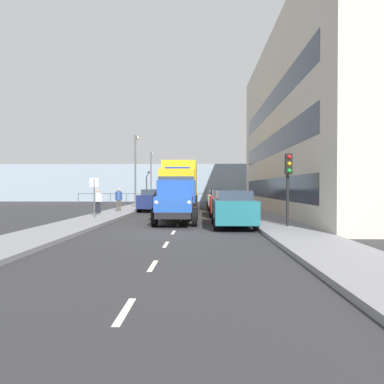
# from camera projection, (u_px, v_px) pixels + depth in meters

# --- Properties ---
(ground_plane) EXTENTS (80.00, 80.00, 0.00)m
(ground_plane) POSITION_uv_depth(u_px,v_px,m) (184.00, 216.00, 21.42)
(ground_plane) COLOR #2D2D30
(sidewalk_left) EXTENTS (2.47, 37.14, 0.15)m
(sidewalk_left) POSITION_uv_depth(u_px,v_px,m) (257.00, 215.00, 21.28)
(sidewalk_left) COLOR gray
(sidewalk_left) RESTS_ON ground_plane
(sidewalk_right) EXTENTS (2.47, 37.14, 0.15)m
(sidewalk_right) POSITION_uv_depth(u_px,v_px,m) (112.00, 214.00, 21.55)
(sidewalk_right) COLOR gray
(sidewalk_right) RESTS_ON ground_plane
(road_centreline_markings) EXTENTS (0.12, 33.22, 0.01)m
(road_centreline_markings) POSITION_uv_depth(u_px,v_px,m) (184.00, 216.00, 21.21)
(road_centreline_markings) COLOR silver
(road_centreline_markings) RESTS_ON ground_plane
(building_terrace) EXTENTS (8.22, 23.19, 12.73)m
(building_terrace) POSITION_uv_depth(u_px,v_px,m) (327.00, 125.00, 23.05)
(building_terrace) COLOR beige
(building_terrace) RESTS_ON ground_plane
(sea_horizon) EXTENTS (80.00, 0.80, 5.00)m
(sea_horizon) POSITION_uv_depth(u_px,v_px,m) (192.00, 183.00, 42.94)
(sea_horizon) COLOR #8C9EAD
(sea_horizon) RESTS_ON ground_plane
(seawall_railing) EXTENTS (28.08, 0.08, 1.20)m
(seawall_railing) POSITION_uv_depth(u_px,v_px,m) (192.00, 195.00, 39.37)
(seawall_railing) COLOR #4C5156
(seawall_railing) RESTS_ON ground_plane
(truck_vintage_blue) EXTENTS (2.17, 5.64, 2.43)m
(truck_vintage_blue) POSITION_uv_depth(u_px,v_px,m) (177.00, 201.00, 16.73)
(truck_vintage_blue) COLOR black
(truck_vintage_blue) RESTS_ON ground_plane
(lorry_cargo_yellow) EXTENTS (2.58, 8.20, 3.87)m
(lorry_cargo_yellow) POSITION_uv_depth(u_px,v_px,m) (180.00, 185.00, 25.23)
(lorry_cargo_yellow) COLOR gold
(lorry_cargo_yellow) RESTS_ON ground_plane
(car_teal_kerbside_near) EXTENTS (1.91, 4.19, 1.72)m
(car_teal_kerbside_near) POSITION_uv_depth(u_px,v_px,m) (233.00, 208.00, 15.12)
(car_teal_kerbside_near) COLOR #1E6670
(car_teal_kerbside_near) RESTS_ON ground_plane
(car_red_kerbside_1) EXTENTS (1.91, 3.98, 1.72)m
(car_red_kerbside_1) POSITION_uv_depth(u_px,v_px,m) (224.00, 203.00, 20.82)
(car_red_kerbside_1) COLOR #B21E1E
(car_red_kerbside_1) RESTS_ON ground_plane
(car_white_kerbside_2) EXTENTS (1.90, 3.86, 1.72)m
(car_white_kerbside_2) POSITION_uv_depth(u_px,v_px,m) (219.00, 199.00, 26.47)
(car_white_kerbside_2) COLOR white
(car_white_kerbside_2) RESTS_ON ground_plane
(car_maroon_kerbside_3) EXTENTS (1.78, 4.50, 1.72)m
(car_maroon_kerbside_3) POSITION_uv_depth(u_px,v_px,m) (216.00, 197.00, 31.95)
(car_maroon_kerbside_3) COLOR maroon
(car_maroon_kerbside_3) RESTS_ON ground_plane
(car_navy_oppositeside_0) EXTENTS (1.94, 3.91, 1.72)m
(car_navy_oppositeside_0) POSITION_uv_depth(u_px,v_px,m) (153.00, 200.00, 25.32)
(car_navy_oppositeside_0) COLOR navy
(car_navy_oppositeside_0) RESTS_ON ground_plane
(car_grey_oppositeside_1) EXTENTS (1.88, 4.26, 1.72)m
(car_grey_oppositeside_1) POSITION_uv_depth(u_px,v_px,m) (161.00, 198.00, 30.76)
(car_grey_oppositeside_1) COLOR slate
(car_grey_oppositeside_1) RESTS_ON ground_plane
(car_silver_oppositeside_2) EXTENTS (1.81, 4.70, 1.72)m
(car_silver_oppositeside_2) POSITION_uv_depth(u_px,v_px,m) (168.00, 196.00, 37.14)
(car_silver_oppositeside_2) COLOR #B7BABF
(car_silver_oppositeside_2) RESTS_ON ground_plane
(pedestrian_near_railing) EXTENTS (0.53, 0.34, 1.61)m
(pedestrian_near_railing) POSITION_uv_depth(u_px,v_px,m) (98.00, 199.00, 21.30)
(pedestrian_near_railing) COLOR black
(pedestrian_near_railing) RESTS_ON sidewalk_right
(pedestrian_with_bag) EXTENTS (0.53, 0.34, 1.67)m
(pedestrian_with_bag) POSITION_uv_depth(u_px,v_px,m) (119.00, 198.00, 23.54)
(pedestrian_with_bag) COLOR #4C473D
(pedestrian_with_bag) RESTS_ON sidewalk_right
(traffic_light_near) EXTENTS (0.28, 0.41, 3.20)m
(traffic_light_near) POSITION_uv_depth(u_px,v_px,m) (288.00, 174.00, 14.20)
(traffic_light_near) COLOR black
(traffic_light_near) RESTS_ON sidewalk_left
(lamp_post_promenade) EXTENTS (0.32, 1.14, 6.43)m
(lamp_post_promenade) POSITION_uv_depth(u_px,v_px,m) (136.00, 164.00, 28.99)
(lamp_post_promenade) COLOR #59595B
(lamp_post_promenade) RESTS_ON sidewalk_right
(lamp_post_far) EXTENTS (0.32, 1.14, 6.06)m
(lamp_post_far) POSITION_uv_depth(u_px,v_px,m) (151.00, 172.00, 39.23)
(lamp_post_far) COLOR #59595B
(lamp_post_far) RESTS_ON sidewalk_right
(street_sign) EXTENTS (0.50, 0.07, 2.25)m
(street_sign) POSITION_uv_depth(u_px,v_px,m) (94.00, 191.00, 18.09)
(street_sign) COLOR #4C4C4C
(street_sign) RESTS_ON sidewalk_right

